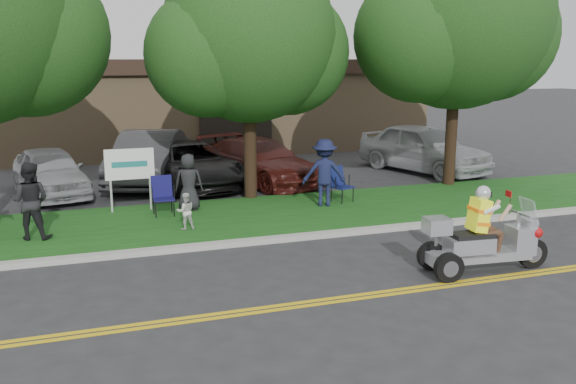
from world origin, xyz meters
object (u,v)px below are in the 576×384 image
object	(u,v)px
lawn_chair_b	(339,182)
parked_car_mid	(189,164)
parked_car_right	(259,161)
parked_car_far_right	(424,148)
lawn_chair_a	(163,193)
trike_scooter	(481,242)
parked_car_far_left	(50,172)
parked_car_left	(149,158)
spectator_adult_mid	(30,201)

from	to	relation	value
lawn_chair_b	parked_car_mid	bearing A→B (deg)	109.34
parked_car_right	parked_car_far_right	bearing A→B (deg)	-20.02
lawn_chair_a	lawn_chair_b	bearing A→B (deg)	-1.60
trike_scooter	parked_car_far_left	xyz separation A→B (m)	(-8.06, 9.82, 0.13)
parked_car_far_left	parked_car_right	distance (m)	6.44
lawn_chair_a	parked_car_far_left	xyz separation A→B (m)	(-2.84, 3.77, 0.06)
trike_scooter	parked_car_left	bearing A→B (deg)	120.50
lawn_chair_a	lawn_chair_b	world-z (taller)	lawn_chair_a
trike_scooter	parked_car_far_left	size ratio (longest dim) A/B	0.61
spectator_adult_mid	parked_car_left	world-z (taller)	spectator_adult_mid
parked_car_mid	parked_car_far_right	bearing A→B (deg)	-12.45
lawn_chair_a	spectator_adult_mid	bearing A→B (deg)	-158.18
lawn_chair_a	parked_car_mid	world-z (taller)	parked_car_mid
lawn_chair_a	spectator_adult_mid	distance (m)	3.29
trike_scooter	lawn_chair_a	bearing A→B (deg)	136.10
trike_scooter	lawn_chair_b	bearing A→B (deg)	98.63
parked_car_right	trike_scooter	bearing A→B (deg)	-101.03
trike_scooter	parked_car_far_right	xyz separation A→B (m)	(4.55, 9.70, 0.28)
parked_car_far_right	parked_car_mid	bearing A→B (deg)	161.11
parked_car_mid	parked_car_right	bearing A→B (deg)	-18.04
lawn_chair_a	spectator_adult_mid	world-z (taller)	spectator_adult_mid
trike_scooter	lawn_chair_b	xyz separation A→B (m)	(-0.35, 5.98, 0.06)
lawn_chair_a	parked_car_far_right	bearing A→B (deg)	19.70
parked_car_left	parked_car_right	xyz separation A→B (m)	(3.43, -1.12, -0.12)
spectator_adult_mid	parked_car_left	size ratio (longest dim) A/B	0.33
spectator_adult_mid	parked_car_far_left	xyz separation A→B (m)	(0.19, 5.02, -0.24)
lawn_chair_a	parked_car_right	bearing A→B (deg)	44.10
parked_car_far_left	parked_car_left	distance (m)	3.14
parked_car_far_left	trike_scooter	bearing A→B (deg)	-63.90
lawn_chair_b	parked_car_left	bearing A→B (deg)	111.98
lawn_chair_b	parked_car_mid	distance (m)	5.29
spectator_adult_mid	parked_car_left	xyz separation A→B (m)	(3.19, 5.96, -0.11)
spectator_adult_mid	parked_car_far_left	size ratio (longest dim) A/B	0.40
parked_car_far_left	parked_car_far_right	bearing A→B (deg)	-13.84
parked_car_right	parked_car_far_right	size ratio (longest dim) A/B	0.98
trike_scooter	spectator_adult_mid	size ratio (longest dim) A/B	1.52
parked_car_mid	parked_car_right	distance (m)	2.27
lawn_chair_b	parked_car_far_left	bearing A→B (deg)	130.88
lawn_chair_b	spectator_adult_mid	size ratio (longest dim) A/B	0.57
lawn_chair_a	parked_car_far_right	world-z (taller)	parked_car_far_right
parked_car_far_left	spectator_adult_mid	bearing A→B (deg)	-105.42
lawn_chair_a	parked_car_right	size ratio (longest dim) A/B	0.20
parked_car_left	parked_car_far_left	bearing A→B (deg)	-143.95
trike_scooter	parked_car_mid	size ratio (longest dim) A/B	0.51
parked_car_right	parked_car_left	bearing A→B (deg)	141.24
trike_scooter	parked_car_mid	bearing A→B (deg)	116.70
lawn_chair_b	parked_car_right	distance (m)	3.87
lawn_chair_b	spectator_adult_mid	distance (m)	8.00
spectator_adult_mid	lawn_chair_a	bearing A→B (deg)	-140.32
parked_car_far_left	parked_car_far_right	world-z (taller)	parked_car_far_right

